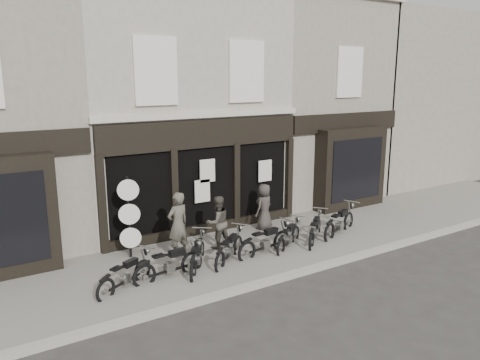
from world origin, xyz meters
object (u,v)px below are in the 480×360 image
motorcycle_5 (289,239)px  advert_sign_post (129,221)px  man_centre (218,222)px  motorcycle_4 (265,244)px  man_left (178,225)px  motorcycle_7 (340,225)px  motorcycle_2 (197,258)px  motorcycle_6 (315,232)px  motorcycle_1 (170,267)px  motorcycle_3 (229,251)px  man_right (264,207)px  motorcycle_0 (125,278)px

motorcycle_5 → advert_sign_post: bearing=126.5°
man_centre → advert_sign_post: (-2.51, 0.69, 0.29)m
motorcycle_4 → motorcycle_5: motorcycle_4 is taller
man_left → motorcycle_7: bearing=156.7°
motorcycle_2 → motorcycle_6: motorcycle_2 is taller
man_centre → motorcycle_6: bearing=156.8°
motorcycle_5 → motorcycle_7: 2.19m
motorcycle_7 → motorcycle_4: bearing=160.8°
motorcycle_5 → motorcycle_6: size_ratio=0.99×
motorcycle_1 → motorcycle_4: motorcycle_4 is taller
motorcycle_3 → advert_sign_post: advert_sign_post is taller
motorcycle_2 → motorcycle_4: size_ratio=0.85×
advert_sign_post → motorcycle_4: bearing=-8.6°
motorcycle_3 → motorcycle_6: (3.15, -0.07, 0.01)m
man_left → man_right: bearing=178.9°
motorcycle_3 → motorcycle_7: motorcycle_7 is taller
man_centre → motorcycle_4: bearing=127.9°
motorcycle_5 → advert_sign_post: (-4.40, 1.77, 0.86)m
motorcycle_1 → motorcycle_5: motorcycle_1 is taller
motorcycle_0 → motorcycle_1: 1.18m
motorcycle_4 → advert_sign_post: size_ratio=0.83×
man_right → advert_sign_post: 4.76m
motorcycle_5 → man_right: (0.34, 1.80, 0.55)m
motorcycle_2 → man_left: (-0.08, 1.04, 0.69)m
motorcycle_0 → motorcycle_7: motorcycle_7 is taller
motorcycle_5 → motorcycle_7: bearing=-30.3°
motorcycle_0 → motorcycle_5: (5.20, 0.08, -0.01)m
motorcycle_7 → advert_sign_post: (-6.59, 1.72, 0.81)m
motorcycle_0 → man_centre: 3.54m
motorcycle_3 → man_left: man_left is taller
man_left → advert_sign_post: size_ratio=0.76×
motorcycle_4 → motorcycle_1: bearing=172.0°
motorcycle_0 → motorcycle_6: 6.24m
motorcycle_6 → motorcycle_4: bearing=140.9°
motorcycle_0 → motorcycle_7: 7.39m
motorcycle_3 → man_left: bearing=98.9°
motorcycle_6 → motorcycle_7: motorcycle_7 is taller
motorcycle_2 → man_left: 1.25m
motorcycle_5 → motorcycle_6: bearing=-33.6°
man_left → man_right: 3.62m
motorcycle_6 → man_centre: size_ratio=1.05×
motorcycle_7 → motorcycle_3: bearing=158.9°
motorcycle_4 → man_right: size_ratio=1.32×
motorcycle_0 → motorcycle_2: bearing=-25.1°
motorcycle_4 → motorcycle_7: 3.12m
motorcycle_2 → man_left: man_left is taller
man_centre → motorcycle_7: bearing=163.4°
motorcycle_3 → motorcycle_2: bearing=142.1°
motorcycle_2 → man_right: 3.92m
man_right → motorcycle_1: bearing=1.6°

